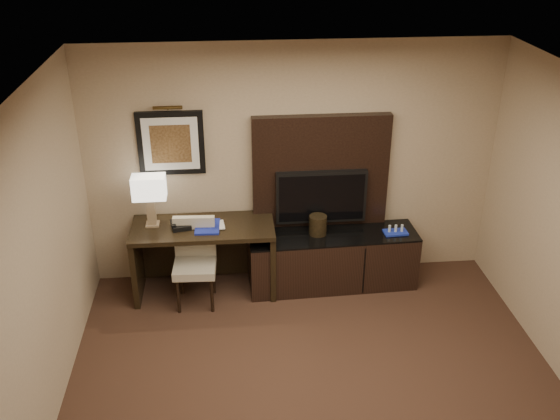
{
  "coord_description": "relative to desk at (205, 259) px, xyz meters",
  "views": [
    {
      "loc": [
        -0.72,
        -3.79,
        3.97
      ],
      "look_at": [
        -0.21,
        1.8,
        1.15
      ],
      "focal_mm": 40.0,
      "sensor_mm": 36.0,
      "label": 1
    }
  ],
  "objects": [
    {
      "name": "blue_folder",
      "position": [
        0.05,
        -0.04,
        0.42
      ],
      "size": [
        0.27,
        0.35,
        0.02
      ],
      "primitive_type": "cube",
      "rotation": [
        0.0,
        0.0,
        -0.04
      ],
      "color": "navy",
      "rests_on": "desk"
    },
    {
      "name": "tv_wall_panel",
      "position": [
        1.31,
        0.29,
        0.86
      ],
      "size": [
        1.5,
        0.12,
        1.3
      ],
      "primitive_type": "cube",
      "color": "black",
      "rests_on": "wall_back"
    },
    {
      "name": "minibar_tray",
      "position": [
        2.12,
        -0.03,
        0.28
      ],
      "size": [
        0.27,
        0.17,
        0.09
      ],
      "primitive_type": null,
      "rotation": [
        0.0,
        0.0,
        0.05
      ],
      "color": "#1B30B5",
      "rests_on": "credenza"
    },
    {
      "name": "ice_bucket",
      "position": [
        1.26,
        0.03,
        0.34
      ],
      "size": [
        0.21,
        0.21,
        0.22
      ],
      "primitive_type": "cylinder",
      "rotation": [
        0.0,
        0.0,
        -0.07
      ],
      "color": "black",
      "rests_on": "credenza"
    },
    {
      "name": "wall_left",
      "position": [
        -1.24,
        -2.15,
        0.94
      ],
      "size": [
        0.01,
        5.0,
        2.7
      ],
      "primitive_type": "cube",
      "color": "tan",
      "rests_on": "floor"
    },
    {
      "name": "desk_chair",
      "position": [
        -0.1,
        -0.23,
        0.05
      ],
      "size": [
        0.46,
        0.53,
        0.92
      ],
      "primitive_type": null,
      "rotation": [
        0.0,
        0.0,
        -0.04
      ],
      "color": "beige",
      "rests_on": "floor"
    },
    {
      "name": "ceiling",
      "position": [
        1.01,
        -2.15,
        2.29
      ],
      "size": [
        4.5,
        5.0,
        0.01
      ],
      "primitive_type": "cube",
      "color": "silver",
      "rests_on": "wall_back"
    },
    {
      "name": "credenza",
      "position": [
        1.43,
        -0.0,
        -0.09
      ],
      "size": [
        1.89,
        0.59,
        0.64
      ],
      "primitive_type": "cube",
      "rotation": [
        0.0,
        0.0,
        0.04
      ],
      "color": "black",
      "rests_on": "floor"
    },
    {
      "name": "book",
      "position": [
        0.08,
        -0.03,
        0.52
      ],
      "size": [
        0.16,
        0.04,
        0.21
      ],
      "primitive_type": "imported",
      "rotation": [
        0.0,
        0.0,
        0.1
      ],
      "color": "beige",
      "rests_on": "desk"
    },
    {
      "name": "table_lamp",
      "position": [
        -0.53,
        0.08,
        0.68
      ],
      "size": [
        0.34,
        0.2,
        0.54
      ],
      "primitive_type": null,
      "rotation": [
        0.0,
        0.0,
        0.03
      ],
      "color": "#92795B",
      "rests_on": "desk"
    },
    {
      "name": "desk",
      "position": [
        0.0,
        0.0,
        0.0
      ],
      "size": [
        1.53,
        0.66,
        0.82
      ],
      "primitive_type": "cube",
      "rotation": [
        0.0,
        0.0,
        -0.0
      ],
      "color": "black",
      "rests_on": "floor"
    },
    {
      "name": "wall_back",
      "position": [
        1.01,
        0.35,
        0.94
      ],
      "size": [
        4.5,
        0.01,
        2.7
      ],
      "primitive_type": "cube",
      "color": "tan",
      "rests_on": "floor"
    },
    {
      "name": "tv",
      "position": [
        1.31,
        0.19,
        0.61
      ],
      "size": [
        1.0,
        0.08,
        0.6
      ],
      "primitive_type": "cube",
      "color": "black",
      "rests_on": "tv_wall_panel"
    },
    {
      "name": "artwork",
      "position": [
        -0.29,
        0.33,
        1.24
      ],
      "size": [
        0.7,
        0.04,
        0.7
      ],
      "primitive_type": "cube",
      "color": "black",
      "rests_on": "wall_back"
    },
    {
      "name": "picture_light",
      "position": [
        -0.29,
        0.29,
        1.64
      ],
      "size": [
        0.04,
        0.04,
        0.3
      ],
      "primitive_type": "cylinder",
      "color": "#443215",
      "rests_on": "wall_back"
    },
    {
      "name": "desk_phone",
      "position": [
        -0.22,
        -0.02,
        0.46
      ],
      "size": [
        0.23,
        0.21,
        0.1
      ],
      "primitive_type": null,
      "rotation": [
        0.0,
        0.0,
        0.2
      ],
      "color": "black",
      "rests_on": "desk"
    }
  ]
}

